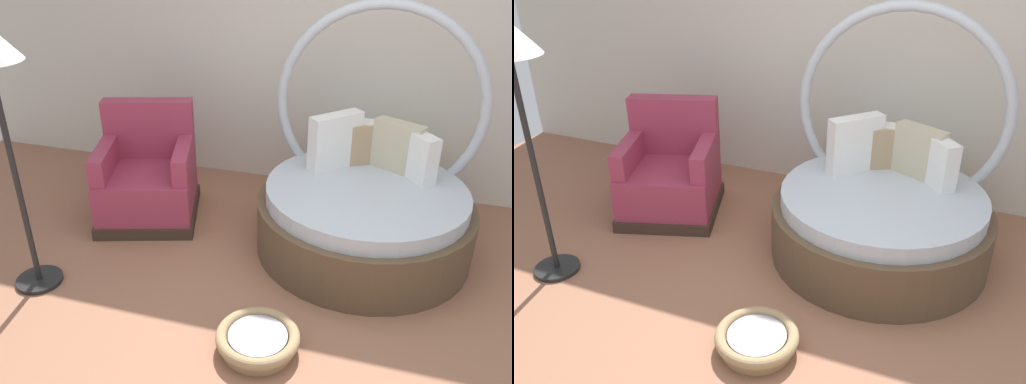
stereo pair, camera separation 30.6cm
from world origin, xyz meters
The scene contains 5 objects.
ground_plane centered at (0.00, 0.00, -0.01)m, with size 8.00×8.00×0.02m, color #936047.
back_wall centered at (0.00, 2.22, 1.56)m, with size 8.00×0.12×3.13m, color beige.
round_daybed centered at (0.23, 1.21, 0.38)m, with size 1.62×1.62×1.81m.
red_armchair centered at (-1.59, 1.16, 0.33)m, with size 1.00×1.00×0.94m.
pet_basket centered at (-0.23, -0.15, 0.07)m, with size 0.51×0.51×0.13m.
Camera 2 is at (0.75, -2.35, 2.35)m, focal length 37.50 mm.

